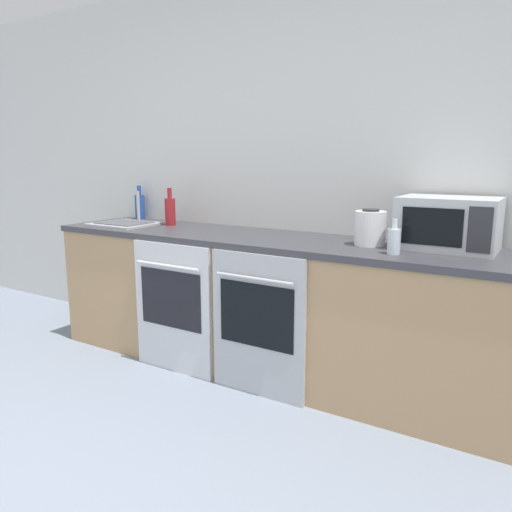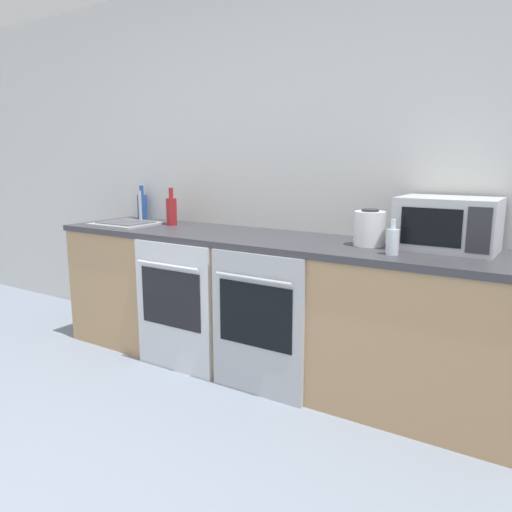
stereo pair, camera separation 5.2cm
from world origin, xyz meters
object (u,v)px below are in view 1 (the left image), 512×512
object	(u,v)px
bottle_red	(170,211)
kettle	(370,228)
oven_left	(172,307)
bottle_blue	(140,206)
bottle_clear	(394,240)
oven_right	(257,325)
microwave	(448,224)
sink	(125,223)

from	to	relation	value
bottle_red	kettle	distance (m)	1.54
oven_left	kettle	xyz separation A→B (m)	(1.15, 0.38, 0.55)
oven_left	bottle_blue	xyz separation A→B (m)	(-0.85, 0.60, 0.56)
bottle_clear	oven_right	bearing A→B (deg)	-165.39
bottle_clear	microwave	bearing A→B (deg)	54.10
bottle_red	sink	distance (m)	0.35
oven_left	kettle	world-z (taller)	kettle
bottle_red	bottle_blue	xyz separation A→B (m)	(-0.47, 0.16, -0.00)
oven_right	microwave	bearing A→B (deg)	27.08
microwave	kettle	world-z (taller)	microwave
oven_right	kettle	world-z (taller)	kettle
microwave	kettle	xyz separation A→B (m)	(-0.40, -0.09, -0.04)
oven_right	sink	distance (m)	1.43
bottle_clear	sink	size ratio (longest dim) A/B	0.41
microwave	sink	world-z (taller)	microwave
bottle_red	bottle_blue	distance (m)	0.49
kettle	sink	bearing A→B (deg)	-176.70
kettle	bottle_blue	bearing A→B (deg)	173.63
oven_right	sink	world-z (taller)	sink
bottle_blue	bottle_clear	bearing A→B (deg)	-10.80
oven_right	microwave	size ratio (longest dim) A/B	1.68
bottle_clear	bottle_blue	world-z (taller)	bottle_blue
oven_left	bottle_red	size ratio (longest dim) A/B	3.08
microwave	bottle_blue	xyz separation A→B (m)	(-2.40, 0.14, -0.04)
oven_right	oven_left	bearing A→B (deg)	180.00
oven_left	microwave	distance (m)	1.73
sink	bottle_clear	bearing A→B (deg)	-2.55
oven_right	bottle_red	world-z (taller)	bottle_red
microwave	sink	size ratio (longest dim) A/B	1.13
oven_left	sink	distance (m)	0.87
bottle_clear	bottle_red	distance (m)	1.75
bottle_red	sink	xyz separation A→B (m)	(-0.30, -0.17, -0.09)
oven_left	bottle_red	world-z (taller)	bottle_red
oven_left	kettle	distance (m)	1.33
oven_right	bottle_clear	bearing A→B (deg)	14.61
oven_left	microwave	size ratio (longest dim) A/B	1.68
microwave	sink	distance (m)	2.25
bottle_blue	bottle_red	bearing A→B (deg)	-19.17
microwave	bottle_red	distance (m)	1.94
bottle_clear	bottle_blue	distance (m)	2.24
oven_left	bottle_red	distance (m)	0.81
microwave	oven_right	bearing A→B (deg)	-152.92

